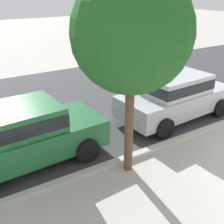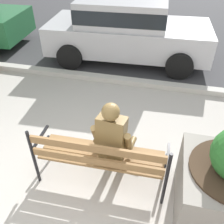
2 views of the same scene
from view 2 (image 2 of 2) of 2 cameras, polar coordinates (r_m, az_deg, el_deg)
name	(u,v)px [view 2 (image 2 of 2)]	position (r m, az deg, el deg)	size (l,w,h in m)	color
ground_plane	(89,184)	(3.78, -5.31, -16.02)	(80.00, 80.00, 0.00)	#ADA8A0
street_surface	(149,21)	(10.10, 8.41, 19.66)	(60.00, 9.00, 0.01)	#38383A
curb_stone	(126,81)	(5.88, 3.26, 7.05)	(60.00, 0.20, 0.12)	#B2AFA8
park_bench	(100,156)	(3.38, -2.77, -9.96)	(1.81, 0.57, 0.95)	olive
bronze_statue_seated	(116,141)	(3.40, 0.88, -6.50)	(0.70, 0.78, 1.37)	brown
parked_car_silver	(126,28)	(6.78, 3.23, 18.56)	(4.18, 2.08, 1.56)	#B7B7BC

